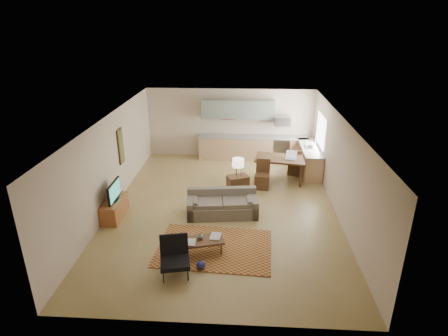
# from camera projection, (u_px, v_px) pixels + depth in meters

# --- Properties ---
(room) EXTENTS (9.00, 9.00, 9.00)m
(room) POSITION_uv_depth(u_px,v_px,m) (223.00, 165.00, 10.55)
(room) COLOR #98804B
(room) RESTS_ON ground
(kitchen_counter_back) EXTENTS (4.26, 0.64, 0.92)m
(kitchen_counter_back) POSITION_uv_depth(u_px,v_px,m) (253.00, 148.00, 14.70)
(kitchen_counter_back) COLOR tan
(kitchen_counter_back) RESTS_ON ground
(kitchen_counter_right) EXTENTS (0.64, 2.26, 0.92)m
(kitchen_counter_right) POSITION_uv_depth(u_px,v_px,m) (309.00, 159.00, 13.49)
(kitchen_counter_right) COLOR tan
(kitchen_counter_right) RESTS_ON ground
(kitchen_range) EXTENTS (0.62, 0.62, 0.90)m
(kitchen_range) POSITION_uv_depth(u_px,v_px,m) (281.00, 148.00, 14.64)
(kitchen_range) COLOR #A5A8AD
(kitchen_range) RESTS_ON ground
(kitchen_microwave) EXTENTS (0.62, 0.40, 0.35)m
(kitchen_microwave) POSITION_uv_depth(u_px,v_px,m) (282.00, 121.00, 14.24)
(kitchen_microwave) COLOR #A5A8AD
(kitchen_microwave) RESTS_ON room
(upper_cabinets) EXTENTS (2.80, 0.34, 0.70)m
(upper_cabinets) POSITION_uv_depth(u_px,v_px,m) (238.00, 109.00, 14.31)
(upper_cabinets) COLOR gray
(upper_cabinets) RESTS_ON room
(window_right) EXTENTS (0.02, 1.40, 1.05)m
(window_right) POSITION_uv_depth(u_px,v_px,m) (321.00, 130.00, 13.07)
(window_right) COLOR white
(window_right) RESTS_ON room
(wall_art_left) EXTENTS (0.06, 0.42, 1.10)m
(wall_art_left) POSITION_uv_depth(u_px,v_px,m) (121.00, 146.00, 11.48)
(wall_art_left) COLOR olive
(wall_art_left) RESTS_ON room
(triptych) EXTENTS (1.70, 0.04, 0.50)m
(triptych) POSITION_uv_depth(u_px,v_px,m) (228.00, 113.00, 14.53)
(triptych) COLOR beige
(triptych) RESTS_ON room
(rug) EXTENTS (2.87, 2.07, 0.02)m
(rug) POSITION_uv_depth(u_px,v_px,m) (214.00, 248.00, 9.13)
(rug) COLOR maroon
(rug) RESTS_ON floor
(sofa) EXTENTS (2.15, 1.12, 0.72)m
(sofa) POSITION_uv_depth(u_px,v_px,m) (222.00, 204.00, 10.52)
(sofa) COLOR #6B6154
(sofa) RESTS_ON floor
(coffee_table) EXTENTS (1.37, 0.84, 0.39)m
(coffee_table) POSITION_uv_depth(u_px,v_px,m) (197.00, 247.00, 8.84)
(coffee_table) COLOR #4B2F1B
(coffee_table) RESTS_ON floor
(book_a) EXTENTS (0.25, 0.32, 0.03)m
(book_a) POSITION_uv_depth(u_px,v_px,m) (186.00, 242.00, 8.67)
(book_a) COLOR maroon
(book_a) RESTS_ON coffee_table
(book_b) EXTENTS (0.32, 0.39, 0.03)m
(book_b) POSITION_uv_depth(u_px,v_px,m) (210.00, 236.00, 8.93)
(book_b) COLOR navy
(book_b) RESTS_ON coffee_table
(vase) EXTENTS (0.20, 0.20, 0.16)m
(vase) POSITION_uv_depth(u_px,v_px,m) (200.00, 236.00, 8.81)
(vase) COLOR black
(vase) RESTS_ON coffee_table
(armchair) EXTENTS (0.86, 0.86, 0.82)m
(armchair) POSITION_uv_depth(u_px,v_px,m) (175.00, 258.00, 8.06)
(armchair) COLOR black
(armchair) RESTS_ON floor
(tv_credenza) EXTENTS (0.45, 1.16, 0.54)m
(tv_credenza) POSITION_uv_depth(u_px,v_px,m) (115.00, 208.00, 10.45)
(tv_credenza) COLOR brown
(tv_credenza) RESTS_ON floor
(tv) EXTENTS (0.09, 0.90, 0.54)m
(tv) POSITION_uv_depth(u_px,v_px,m) (114.00, 191.00, 10.25)
(tv) COLOR black
(tv) RESTS_ON tv_credenza
(console_table) EXTENTS (0.74, 0.63, 0.73)m
(console_table) POSITION_uv_depth(u_px,v_px,m) (238.00, 187.00, 11.55)
(console_table) COLOR #3E2716
(console_table) RESTS_ON floor
(table_lamp) EXTENTS (0.49, 0.49, 0.58)m
(table_lamp) POSITION_uv_depth(u_px,v_px,m) (238.00, 167.00, 11.31)
(table_lamp) COLOR beige
(table_lamp) RESTS_ON console_table
(dining_table) EXTENTS (1.80, 1.22, 0.84)m
(dining_table) POSITION_uv_depth(u_px,v_px,m) (280.00, 169.00, 12.72)
(dining_table) COLOR #3E2716
(dining_table) RESTS_ON floor
(dining_chair_near) EXTENTS (0.52, 0.53, 0.96)m
(dining_chair_near) POSITION_uv_depth(u_px,v_px,m) (262.00, 174.00, 12.16)
(dining_chair_near) COLOR #3E2716
(dining_chair_near) RESTS_ON floor
(dining_chair_far) EXTENTS (0.59, 0.60, 0.97)m
(dining_chair_far) POSITION_uv_depth(u_px,v_px,m) (296.00, 161.00, 13.24)
(dining_chair_far) COLOR #3E2716
(dining_chair_far) RESTS_ON floor
(laptop) EXTENTS (0.41, 0.34, 0.27)m
(laptop) POSITION_uv_depth(u_px,v_px,m) (291.00, 155.00, 12.39)
(laptop) COLOR #A5A8AD
(laptop) RESTS_ON dining_table
(soap_bottle) EXTENTS (0.09, 0.09, 0.19)m
(soap_bottle) POSITION_uv_depth(u_px,v_px,m) (307.00, 142.00, 13.56)
(soap_bottle) COLOR beige
(soap_bottle) RESTS_ON kitchen_counter_right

